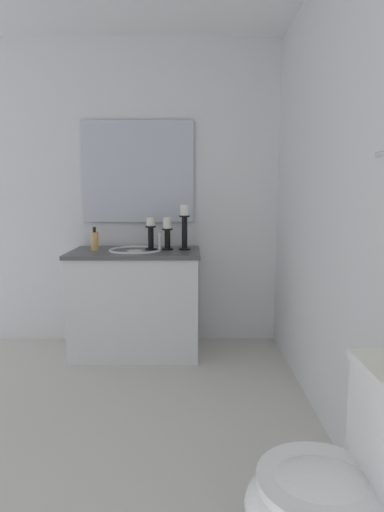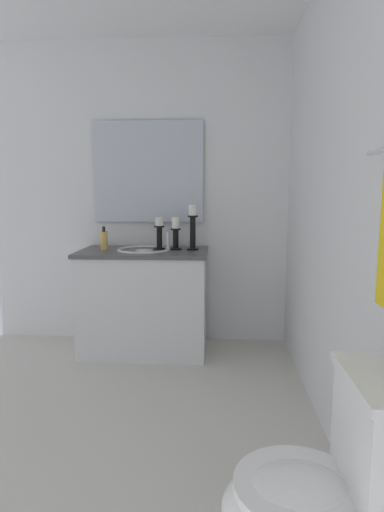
# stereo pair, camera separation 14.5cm
# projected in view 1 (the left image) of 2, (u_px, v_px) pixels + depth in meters

# --- Properties ---
(floor) EXTENTS (3.19, 2.48, 0.02)m
(floor) POSITION_uv_depth(u_px,v_px,m) (91.00, 445.00, 2.20)
(floor) COLOR beige
(floor) RESTS_ON ground
(wall_back) EXTENTS (3.19, 0.04, 2.45)m
(wall_back) POSITION_uv_depth(u_px,v_px,m) (350.00, 199.00, 2.02)
(wall_back) COLOR white
(wall_back) RESTS_ON ground
(wall_left) EXTENTS (0.04, 2.48, 2.45)m
(wall_left) POSITION_uv_depth(u_px,v_px,m) (130.00, 195.00, 3.59)
(wall_left) COLOR white
(wall_left) RESTS_ON ground
(vanity_cabinet) EXTENTS (0.58, 1.00, 0.81)m
(vanity_cabinet) POSITION_uv_depth(u_px,v_px,m) (136.00, 302.00, 3.39)
(vanity_cabinet) COLOR silver
(vanity_cabinet) RESTS_ON ground
(sink_basin) EXTENTS (0.40, 0.40, 0.24)m
(sink_basin) POSITION_uv_depth(u_px,v_px,m) (135.00, 256.00, 3.34)
(sink_basin) COLOR white
(sink_basin) RESTS_ON vanity_cabinet
(mirror) EXTENTS (0.02, 0.90, 0.81)m
(mirror) POSITION_uv_depth(u_px,v_px,m) (138.00, 172.00, 3.52)
(mirror) COLOR silver
(candle_holder_tall) EXTENTS (0.09, 0.09, 0.35)m
(candle_holder_tall) POSITION_uv_depth(u_px,v_px,m) (185.00, 226.00, 3.35)
(candle_holder_tall) COLOR black
(candle_holder_tall) RESTS_ON vanity_cabinet
(candle_holder_short) EXTENTS (0.09, 0.09, 0.25)m
(candle_holder_short) POSITION_uv_depth(u_px,v_px,m) (167.00, 233.00, 3.37)
(candle_holder_short) COLOR black
(candle_holder_short) RESTS_ON vanity_cabinet
(candle_holder_mid) EXTENTS (0.09, 0.09, 0.25)m
(candle_holder_mid) POSITION_uv_depth(u_px,v_px,m) (151.00, 233.00, 3.38)
(candle_holder_mid) COLOR black
(candle_holder_mid) RESTS_ON vanity_cabinet
(soap_bottle) EXTENTS (0.06, 0.06, 0.18)m
(soap_bottle) POSITION_uv_depth(u_px,v_px,m) (95.00, 241.00, 3.35)
(soap_bottle) COLOR #E5B259
(soap_bottle) RESTS_ON vanity_cabinet
(toilet) EXTENTS (0.39, 0.54, 0.75)m
(toilet) POSITION_uv_depth(u_px,v_px,m) (343.00, 493.00, 1.31)
(toilet) COLOR white
(toilet) RESTS_ON ground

